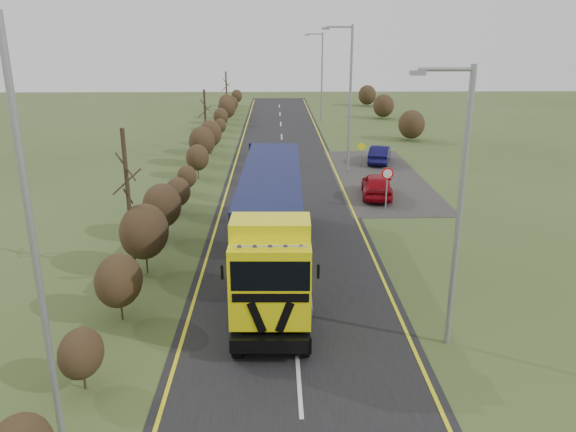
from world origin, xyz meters
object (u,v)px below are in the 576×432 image
at_px(lorry, 272,216).
at_px(streetlight_near, 457,201).
at_px(speed_sign, 387,180).
at_px(car_red_hatchback, 377,185).
at_px(car_blue_sedan, 380,154).

height_order(lorry, streetlight_near, streetlight_near).
relative_size(streetlight_near, speed_sign, 3.58).
xyz_separation_m(streetlight_near, speed_sign, (0.84, 14.36, -3.07)).
distance_m(car_red_hatchback, speed_sign, 2.72).
bearing_deg(car_red_hatchback, streetlight_near, 94.29).
bearing_deg(lorry, car_blue_sedan, 69.38).
height_order(car_blue_sedan, streetlight_near, streetlight_near).
height_order(lorry, speed_sign, lorry).
bearing_deg(speed_sign, car_red_hatchback, 91.66).
distance_m(lorry, streetlight_near, 8.61).
bearing_deg(streetlight_near, car_red_hatchback, 87.39).
xyz_separation_m(lorry, streetlight_near, (5.56, -6.11, 2.45)).
relative_size(lorry, streetlight_near, 1.71).
bearing_deg(car_red_hatchback, lorry, 66.54).
xyz_separation_m(car_blue_sedan, speed_sign, (-1.79, -11.97, 1.03)).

